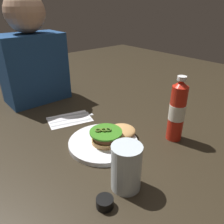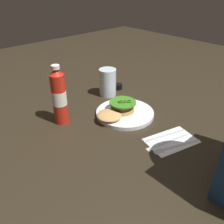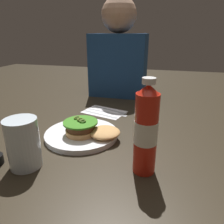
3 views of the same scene
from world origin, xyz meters
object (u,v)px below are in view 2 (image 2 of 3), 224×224
object	(u,v)px
ketchup_bottle	(59,97)
spoon_utensil	(159,137)
burger_sandwich	(118,109)
napkin	(171,141)
condiment_cup	(118,86)
fork_utensil	(174,146)
water_glass	(108,82)
butter_knife	(166,142)
dinner_plate	(125,113)

from	to	relation	value
ketchup_bottle	spoon_utensil	bearing A→B (deg)	121.11
burger_sandwich	ketchup_bottle	bearing A→B (deg)	-33.14
napkin	spoon_utensil	size ratio (longest dim) A/B	1.04
condiment_cup	fork_utensil	distance (m)	0.54
water_glass	butter_knife	bearing A→B (deg)	76.24
condiment_cup	fork_utensil	xyz separation A→B (m)	(0.20, 0.51, -0.01)
condiment_cup	spoon_utensil	bearing A→B (deg)	65.70
condiment_cup	fork_utensil	size ratio (longest dim) A/B	0.24
ketchup_bottle	fork_utensil	xyz separation A→B (m)	(-0.20, 0.43, -0.11)
butter_knife	condiment_cup	bearing A→B (deg)	-113.25
dinner_plate	napkin	bearing A→B (deg)	88.54
dinner_plate	fork_utensil	bearing A→B (deg)	83.19
ketchup_bottle	water_glass	size ratio (longest dim) A/B	1.80
burger_sandwich	napkin	distance (m)	0.27
water_glass	spoon_utensil	xyz separation A→B (m)	(0.10, 0.42, -0.07)
ketchup_bottle	condiment_cup	bearing A→B (deg)	-169.14
ketchup_bottle	burger_sandwich	bearing A→B (deg)	146.86
condiment_cup	napkin	bearing A→B (deg)	69.64
dinner_plate	burger_sandwich	xyz separation A→B (m)	(0.03, -0.01, 0.03)
condiment_cup	water_glass	bearing A→B (deg)	10.36
burger_sandwich	spoon_utensil	bearing A→B (deg)	92.62
dinner_plate	condiment_cup	world-z (taller)	condiment_cup
ketchup_bottle	napkin	bearing A→B (deg)	120.22
ketchup_bottle	dinner_plate	bearing A→B (deg)	149.02
water_glass	ketchup_bottle	bearing A→B (deg)	11.00
ketchup_bottle	spoon_utensil	distance (m)	0.43
ketchup_bottle	fork_utensil	distance (m)	0.49
water_glass	butter_knife	xyz separation A→B (m)	(0.11, 0.45, -0.07)
dinner_plate	fork_utensil	size ratio (longest dim) A/B	1.35
fork_utensil	condiment_cup	bearing A→B (deg)	-112.02
dinner_plate	ketchup_bottle	world-z (taller)	ketchup_bottle
dinner_plate	condiment_cup	xyz separation A→B (m)	(-0.17, -0.22, 0.00)
spoon_utensil	fork_utensil	xyz separation A→B (m)	(0.01, 0.07, 0.00)
fork_utensil	dinner_plate	bearing A→B (deg)	-96.81
napkin	spoon_utensil	distance (m)	0.05
condiment_cup	spoon_utensil	distance (m)	0.47
dinner_plate	burger_sandwich	bearing A→B (deg)	-16.37
napkin	condiment_cup	bearing A→B (deg)	-110.36
water_glass	spoon_utensil	size ratio (longest dim) A/B	0.77
butter_knife	dinner_plate	bearing A→B (deg)	-97.27
spoon_utensil	butter_knife	xyz separation A→B (m)	(0.01, 0.04, 0.00)
napkin	fork_utensil	bearing A→B (deg)	46.24
burger_sandwich	butter_knife	world-z (taller)	burger_sandwich
ketchup_bottle	butter_knife	bearing A→B (deg)	117.79
condiment_cup	fork_utensil	world-z (taller)	condiment_cup
burger_sandwich	condiment_cup	world-z (taller)	burger_sandwich
spoon_utensil	napkin	bearing A→B (deg)	112.57
ketchup_bottle	napkin	world-z (taller)	ketchup_bottle
condiment_cup	butter_knife	xyz separation A→B (m)	(0.20, 0.47, -0.01)
spoon_utensil	ketchup_bottle	bearing A→B (deg)	-58.89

